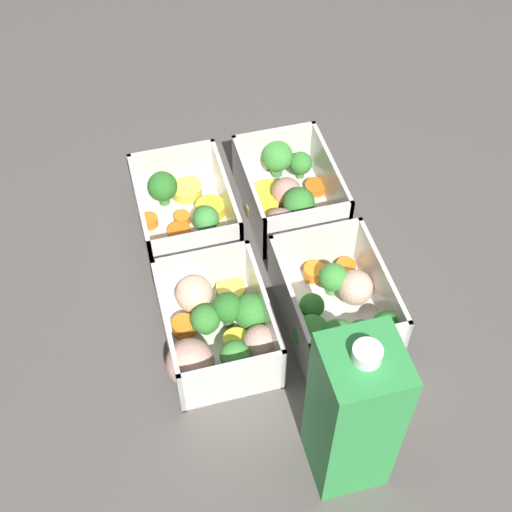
{
  "coord_description": "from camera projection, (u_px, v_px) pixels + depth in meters",
  "views": [
    {
      "loc": [
        -0.5,
        0.13,
        0.66
      ],
      "look_at": [
        0.0,
        0.0,
        0.02
      ],
      "focal_mm": 50.0,
      "sensor_mm": 36.0,
      "label": 1
    }
  ],
  "objects": [
    {
      "name": "juice_carton",
      "position": [
        353.0,
        415.0,
        0.62
      ],
      "size": [
        0.07,
        0.07,
        0.2
      ],
      "color": "green",
      "rests_on": "ground_plane"
    },
    {
      "name": "container_near_left",
      "position": [
        338.0,
        308.0,
        0.77
      ],
      "size": [
        0.15,
        0.11,
        0.07
      ],
      "color": "silver",
      "rests_on": "ground_plane"
    },
    {
      "name": "container_far_right",
      "position": [
        184.0,
        210.0,
        0.87
      ],
      "size": [
        0.15,
        0.11,
        0.07
      ],
      "color": "silver",
      "rests_on": "ground_plane"
    },
    {
      "name": "container_near_right",
      "position": [
        287.0,
        193.0,
        0.89
      ],
      "size": [
        0.15,
        0.12,
        0.07
      ],
      "color": "silver",
      "rests_on": "ground_plane"
    },
    {
      "name": "container_far_left",
      "position": [
        218.0,
        329.0,
        0.76
      ],
      "size": [
        0.15,
        0.13,
        0.07
      ],
      "color": "silver",
      "rests_on": "ground_plane"
    },
    {
      "name": "ground_plane",
      "position": [
        256.0,
        269.0,
        0.84
      ],
      "size": [
        4.0,
        4.0,
        0.0
      ],
      "primitive_type": "plane",
      "color": "#56514C"
    }
  ]
}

